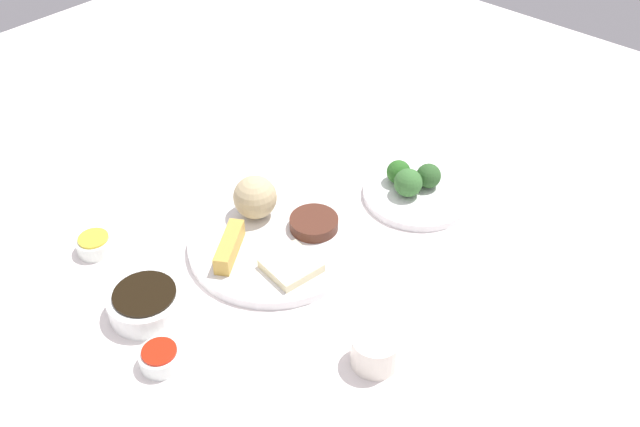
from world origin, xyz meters
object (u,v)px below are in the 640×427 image
broccoli_plate (418,194)px  teacup (375,350)px  main_plate (273,244)px  soy_sauce_bowl (146,303)px  sauce_ramekin_hot_mustard (95,245)px  sauce_ramekin_sweet_and_sour (161,358)px

broccoli_plate → teacup: size_ratio=2.90×
main_plate → soy_sauce_bowl: soy_sauce_bowl is taller
broccoli_plate → sauce_ramekin_hot_mustard: size_ratio=3.30×
main_plate → sauce_ramekin_sweet_and_sour: sauce_ramekin_sweet_and_sour is taller
main_plate → soy_sauce_bowl: 0.23m
soy_sauce_bowl → broccoli_plate: bearing=-105.5°
broccoli_plate → sauce_ramekin_sweet_and_sour: sauce_ramekin_sweet_and_sour is taller
soy_sauce_bowl → teacup: 0.35m
main_plate → soy_sauce_bowl: size_ratio=2.51×
sauce_ramekin_sweet_and_sour → main_plate: bearing=-79.0°
broccoli_plate → soy_sauce_bowl: soy_sauce_bowl is taller
broccoli_plate → sauce_ramekin_sweet_and_sour: size_ratio=3.30×
broccoli_plate → teacup: 0.39m
sauce_ramekin_hot_mustard → teacup: (-0.49, -0.13, 0.01)m
soy_sauce_bowl → sauce_ramekin_hot_mustard: soy_sauce_bowl is taller
soy_sauce_bowl → sauce_ramekin_hot_mustard: 0.18m
sauce_ramekin_hot_mustard → teacup: bearing=-165.1°
main_plate → broccoli_plate: (-0.10, -0.27, -0.00)m
soy_sauce_bowl → main_plate: bearing=-99.9°
main_plate → sauce_ramekin_hot_mustard: size_ratio=4.80×
main_plate → teacup: 0.28m
sauce_ramekin_sweet_and_sour → teacup: (-0.22, -0.20, 0.01)m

